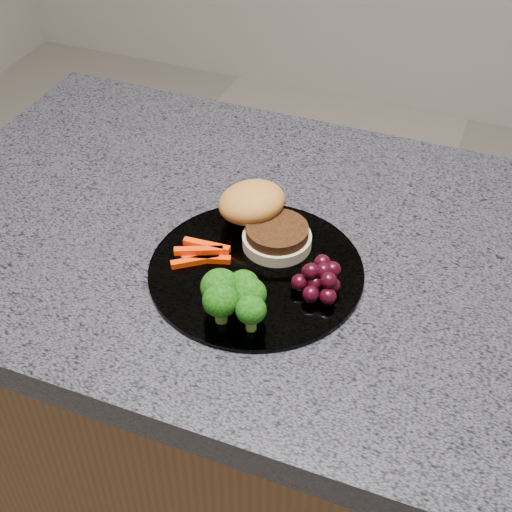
# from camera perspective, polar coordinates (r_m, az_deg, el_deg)

# --- Properties ---
(island_cabinet) EXTENTS (1.20, 0.60, 0.86)m
(island_cabinet) POSITION_cam_1_polar(r_m,az_deg,el_deg) (1.25, 6.10, -16.72)
(island_cabinet) COLOR #55371D
(island_cabinet) RESTS_ON ground
(countertop) EXTENTS (1.20, 0.60, 0.04)m
(countertop) POSITION_cam_1_polar(r_m,az_deg,el_deg) (0.90, 8.12, -1.34)
(countertop) COLOR #474650
(countertop) RESTS_ON island_cabinet
(plate) EXTENTS (0.26, 0.26, 0.01)m
(plate) POSITION_cam_1_polar(r_m,az_deg,el_deg) (0.86, -0.00, -1.15)
(plate) COLOR white
(plate) RESTS_ON countertop
(burger) EXTENTS (0.16, 0.14, 0.05)m
(burger) POSITION_cam_1_polar(r_m,az_deg,el_deg) (0.90, 0.36, 3.14)
(burger) COLOR #C6B58C
(burger) RESTS_ON plate
(carrot_sticks) EXTENTS (0.07, 0.06, 0.02)m
(carrot_sticks) POSITION_cam_1_polar(r_m,az_deg,el_deg) (0.87, -4.33, 0.19)
(carrot_sticks) COLOR #FE3504
(carrot_sticks) RESTS_ON plate
(broccoli) EXTENTS (0.08, 0.07, 0.05)m
(broccoli) POSITION_cam_1_polar(r_m,az_deg,el_deg) (0.78, -1.79, -3.11)
(broccoli) COLOR #609335
(broccoli) RESTS_ON plate
(grape_bunch) EXTENTS (0.06, 0.06, 0.03)m
(grape_bunch) POSITION_cam_1_polar(r_m,az_deg,el_deg) (0.82, 5.16, -1.82)
(grape_bunch) COLOR black
(grape_bunch) RESTS_ON plate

